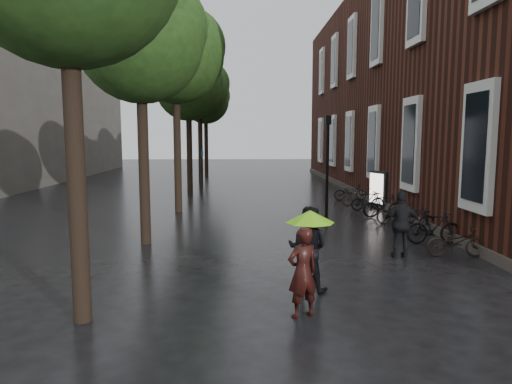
{
  "coord_description": "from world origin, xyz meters",
  "views": [
    {
      "loc": [
        -1.15,
        -6.96,
        3.3
      ],
      "look_at": [
        -0.71,
        6.24,
        1.69
      ],
      "focal_mm": 32.0,
      "sensor_mm": 36.0,
      "label": 1
    }
  ],
  "objects_px": {
    "parked_bicycles": "(388,209)",
    "pedestrian_walking": "(401,225)",
    "person_black": "(308,249)",
    "ad_lightbox": "(379,189)",
    "person_burgundy": "(303,272)",
    "lamp_post": "(327,158)"
  },
  "relations": [
    {
      "from": "pedestrian_walking",
      "to": "ad_lightbox",
      "type": "relative_size",
      "value": 1.08
    },
    {
      "from": "person_black",
      "to": "lamp_post",
      "type": "distance_m",
      "value": 8.09
    },
    {
      "from": "person_black",
      "to": "parked_bicycles",
      "type": "height_order",
      "value": "person_black"
    },
    {
      "from": "person_burgundy",
      "to": "lamp_post",
      "type": "height_order",
      "value": "lamp_post"
    },
    {
      "from": "person_burgundy",
      "to": "person_black",
      "type": "relative_size",
      "value": 0.92
    },
    {
      "from": "ad_lightbox",
      "to": "person_black",
      "type": "bearing_deg",
      "value": -134.79
    },
    {
      "from": "ad_lightbox",
      "to": "lamp_post",
      "type": "xyz_separation_m",
      "value": [
        -3.14,
        -3.65,
        1.62
      ]
    },
    {
      "from": "person_black",
      "to": "parked_bicycles",
      "type": "distance_m",
      "value": 9.25
    },
    {
      "from": "person_black",
      "to": "ad_lightbox",
      "type": "distance_m",
      "value": 12.42
    },
    {
      "from": "person_black",
      "to": "lamp_post",
      "type": "height_order",
      "value": "lamp_post"
    },
    {
      "from": "person_black",
      "to": "parked_bicycles",
      "type": "relative_size",
      "value": 0.15
    },
    {
      "from": "parked_bicycles",
      "to": "person_burgundy",
      "type": "bearing_deg",
      "value": -116.06
    },
    {
      "from": "person_black",
      "to": "ad_lightbox",
      "type": "relative_size",
      "value": 1.08
    },
    {
      "from": "person_black",
      "to": "person_burgundy",
      "type": "bearing_deg",
      "value": 100.12
    },
    {
      "from": "person_burgundy",
      "to": "lamp_post",
      "type": "distance_m",
      "value": 9.58
    },
    {
      "from": "person_black",
      "to": "lamp_post",
      "type": "xyz_separation_m",
      "value": [
        1.86,
        7.72,
        1.56
      ]
    },
    {
      "from": "person_burgundy",
      "to": "person_black",
      "type": "bearing_deg",
      "value": -125.93
    },
    {
      "from": "ad_lightbox",
      "to": "person_burgundy",
      "type": "bearing_deg",
      "value": -133.52
    },
    {
      "from": "person_black",
      "to": "ad_lightbox",
      "type": "bearing_deg",
      "value": -91.76
    },
    {
      "from": "person_burgundy",
      "to": "pedestrian_walking",
      "type": "distance_m",
      "value": 5.2
    },
    {
      "from": "parked_bicycles",
      "to": "lamp_post",
      "type": "relative_size",
      "value": 2.89
    },
    {
      "from": "parked_bicycles",
      "to": "pedestrian_walking",
      "type": "bearing_deg",
      "value": -104.59
    }
  ]
}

